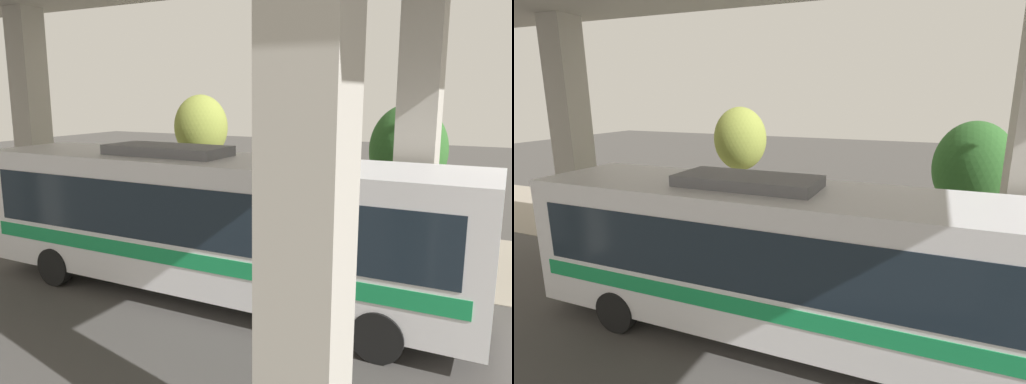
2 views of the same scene
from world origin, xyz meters
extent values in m
plane|color=#474442|center=(0.00, 0.00, 0.00)|extent=(80.00, 80.00, 0.00)
cube|color=gray|center=(-3.00, 0.00, 0.01)|extent=(6.00, 40.00, 0.02)
cube|color=#ADA89E|center=(0.50, -6.46, 3.88)|extent=(0.90, 0.90, 7.77)
cube|color=silver|center=(2.59, 2.12, 1.95)|extent=(2.64, 12.50, 3.00)
cube|color=#19232D|center=(2.59, 2.12, 2.31)|extent=(2.68, 11.50, 1.32)
cube|color=#198C4C|center=(2.59, 2.12, 1.35)|extent=(2.68, 11.87, 0.36)
cube|color=slate|center=(2.59, 0.87, 3.57)|extent=(1.32, 3.12, 0.24)
cylinder|color=black|center=(1.35, 6.49, 0.50)|extent=(0.28, 1.00, 1.00)
cylinder|color=black|center=(1.35, -1.94, 0.50)|extent=(0.28, 1.00, 1.00)
cylinder|color=black|center=(3.83, -1.94, 0.50)|extent=(0.28, 1.00, 1.00)
cylinder|color=#B21919|center=(-1.98, 2.88, 0.46)|extent=(0.21, 0.21, 0.92)
sphere|color=#B21919|center=(-1.98, 2.88, 0.98)|extent=(0.20, 0.20, 0.20)
cylinder|color=#B21919|center=(-2.13, 2.88, 0.60)|extent=(0.13, 0.09, 0.09)
cylinder|color=#B21919|center=(-1.82, 2.88, 0.60)|extent=(0.13, 0.09, 0.09)
cylinder|color=#ADA89E|center=(-1.66, -0.40, 0.28)|extent=(0.98, 0.98, 0.56)
sphere|color=#2D6028|center=(-1.66, -0.40, 0.86)|extent=(1.11, 1.11, 1.11)
sphere|color=#BF334C|center=(-1.54, -0.50, 0.70)|extent=(0.34, 0.34, 0.34)
cylinder|color=#ADA89E|center=(-1.28, -5.03, 0.28)|extent=(0.93, 0.93, 0.55)
sphere|color=olive|center=(-1.28, -5.03, 0.85)|extent=(1.09, 1.09, 1.09)
sphere|color=#BF334C|center=(-1.16, -5.12, 0.68)|extent=(0.32, 0.32, 0.32)
cylinder|color=#ADA89E|center=(-0.80, -2.37, 0.39)|extent=(0.94, 0.94, 0.78)
sphere|color=#4C8C38|center=(-0.80, -2.37, 1.07)|extent=(1.08, 1.08, 1.08)
sphere|color=#993F8C|center=(-0.68, -2.46, 0.91)|extent=(0.33, 0.33, 0.33)
cylinder|color=brown|center=(-2.81, 5.67, 1.30)|extent=(0.16, 0.16, 2.59)
ellipsoid|color=#2D6028|center=(-2.81, 5.67, 3.28)|extent=(2.29, 2.29, 2.75)
cylinder|color=brown|center=(-4.66, -2.89, 1.48)|extent=(0.19, 0.19, 2.96)
ellipsoid|color=olive|center=(-4.66, -2.89, 3.61)|extent=(2.17, 2.17, 2.61)
camera|label=1|loc=(12.49, 8.37, 4.91)|focal=35.00mm
camera|label=2|loc=(10.20, 4.49, 5.36)|focal=28.00mm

